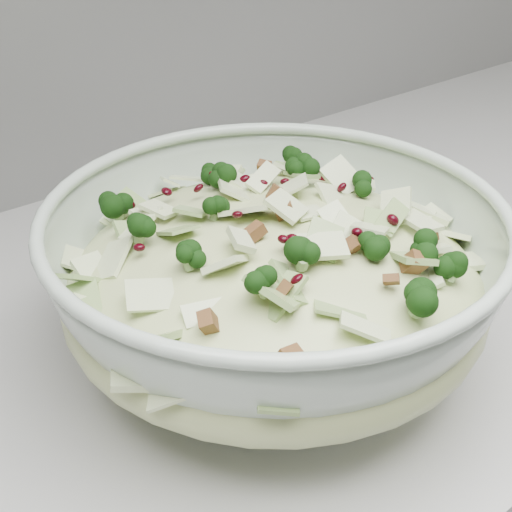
{
  "coord_description": "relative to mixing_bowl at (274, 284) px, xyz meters",
  "views": [
    {
      "loc": [
        -0.36,
        1.27,
        1.26
      ],
      "look_at": [
        -0.1,
        1.61,
        1.0
      ],
      "focal_mm": 50.0,
      "sensor_mm": 36.0,
      "label": 1
    }
  ],
  "objects": [
    {
      "name": "salad",
      "position": [
        -0.0,
        0.0,
        0.02
      ],
      "size": [
        0.35,
        0.35,
        0.13
      ],
      "rotation": [
        0.0,
        0.0,
        -0.14
      ],
      "color": "beige",
      "rests_on": "mixing_bowl"
    },
    {
      "name": "mixing_bowl",
      "position": [
        0.0,
        0.0,
        0.0
      ],
      "size": [
        0.39,
        0.39,
        0.13
      ],
      "rotation": [
        0.0,
        0.0,
        -0.21
      ],
      "color": "#B2C3B2",
      "rests_on": "counter"
    }
  ]
}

